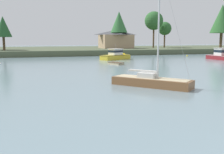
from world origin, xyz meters
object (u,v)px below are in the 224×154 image
at_px(dinghy_sand, 116,64).
at_px(mooring_buoy_yellow, 187,56).
at_px(sailboat_wood, 151,84).
at_px(cruiser_yellow, 118,57).
at_px(cruiser_maroon, 224,57).

height_order(dinghy_sand, mooring_buoy_yellow, dinghy_sand).
height_order(sailboat_wood, mooring_buoy_yellow, sailboat_wood).
xyz_separation_m(dinghy_sand, cruiser_yellow, (4.03, 10.71, 0.38)).
relative_size(sailboat_wood, cruiser_maroon, 1.31).
height_order(dinghy_sand, cruiser_yellow, cruiser_yellow).
distance_m(cruiser_maroon, cruiser_yellow, 21.33).
bearing_deg(cruiser_maroon, mooring_buoy_yellow, 89.40).
bearing_deg(cruiser_yellow, sailboat_wood, -103.86).
bearing_deg(dinghy_sand, mooring_buoy_yellow, 33.29).
bearing_deg(cruiser_maroon, dinghy_sand, -173.55).
relative_size(cruiser_yellow, mooring_buoy_yellow, 18.01).
height_order(sailboat_wood, dinghy_sand, sailboat_wood).
height_order(cruiser_yellow, mooring_buoy_yellow, cruiser_yellow).
xyz_separation_m(sailboat_wood, cruiser_maroon, (27.40, 22.93, 0.32)).
distance_m(cruiser_maroon, mooring_buoy_yellow, 13.03).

